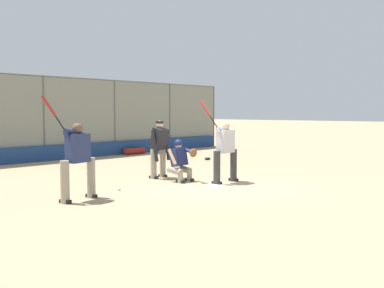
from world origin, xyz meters
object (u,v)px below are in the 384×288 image
Objects in this scene: fielding_glove_on_dirt at (208,159)px; equipment_bag_dugout_side at (135,151)px; catcher_behind_plate at (180,160)px; umpire_home at (159,147)px; batter_at_plate at (225,149)px; batter_on_deck at (78,158)px; baseball_loose at (119,189)px.

fielding_glove_on_dirt is 4.08m from equipment_bag_dugout_side.
umpire_home is (-0.06, -0.93, 0.30)m from catcher_behind_plate.
batter_at_plate reaches higher than catcher_behind_plate.
batter_at_plate is at bearing 45.50° from fielding_glove_on_dirt.
batter_at_plate is 1.76× the size of equipment_bag_dugout_side.
batter_on_deck reaches higher than batter_at_plate.
catcher_behind_plate is (0.68, -1.05, -0.31)m from batter_at_plate.
batter_on_deck is 1.79× the size of equipment_bag_dugout_side.
fielding_glove_on_dirt is (-8.24, -3.34, -0.88)m from batter_on_deck.
fielding_glove_on_dirt is at bearing -135.89° from batter_at_plate.
batter_at_plate is at bearing 118.43° from catcher_behind_plate.
umpire_home is (0.63, -1.97, -0.01)m from batter_at_plate.
baseball_loose is at bearing -176.76° from batter_on_deck.
batter_on_deck is (3.52, 1.14, 0.03)m from umpire_home.
batter_at_plate is 1.92× the size of catcher_behind_plate.
fielding_glove_on_dirt is 4.03× the size of baseball_loose.
umpire_home is at bearing -159.09° from baseball_loose.
batter_at_plate is 5.92m from fielding_glove_on_dirt.
catcher_behind_plate reaches higher than baseball_loose.
batter_at_plate is at bearing 158.58° from batter_on_deck.
catcher_behind_plate reaches higher than fielding_glove_on_dirt.
batter_on_deck is 10.80m from equipment_bag_dugout_side.
baseball_loose is (2.75, -1.16, -0.89)m from batter_at_plate.
catcher_behind_plate is at bearing 173.51° from batter_on_deck.
equipment_bag_dugout_side is at bearing -84.10° from fielding_glove_on_dirt.
umpire_home is 5.68× the size of fielding_glove_on_dirt.
fielding_glove_on_dirt is 7.49m from baseball_loose.
umpire_home is at bearing -98.05° from catcher_behind_plate.
batter_on_deck reaches higher than baseball_loose.
catcher_behind_plate is at bearing 58.73° from equipment_bag_dugout_side.
catcher_behind_plate is 3.97× the size of fielding_glove_on_dirt.
equipment_bag_dugout_side is (0.42, -4.06, 0.10)m from fielding_glove_on_dirt.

